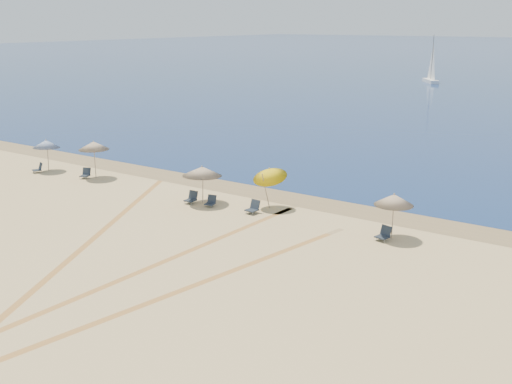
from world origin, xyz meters
TOP-DOWN VIEW (x-y plane):
  - wet_sand at (0.00, 24.00)m, footprint 500.00×500.00m
  - umbrella_0 at (-18.12, 20.07)m, footprint 1.89×1.91m
  - umbrella_1 at (-13.73, 20.60)m, footprint 2.07×2.07m
  - umbrella_2 at (-3.85, 20.04)m, footprint 2.34×2.36m
  - umbrella_3 at (-0.03, 21.40)m, footprint 1.98×2.05m
  - umbrella_4 at (7.77, 20.57)m, footprint 1.94×1.94m
  - chair_0 at (-18.32, 19.37)m, footprint 0.80×0.85m
  - chair_1 at (-14.29, 20.19)m, footprint 0.78×0.84m
  - chair_2 at (-4.40, 19.67)m, footprint 0.63×0.73m
  - chair_3 at (-3.05, 19.80)m, footprint 0.65×0.72m
  - chair_4 at (-0.26, 20.12)m, footprint 0.68×0.78m
  - chair_5 at (7.55, 20.11)m, footprint 0.73×0.81m
  - sailboat_2 at (-16.30, 99.15)m, footprint 4.26×5.26m
  - tire_tracks at (-0.59, 8.79)m, footprint 42.01×41.62m

SIDE VIEW (x-z plane):
  - tire_tracks at x=-0.59m, z-range 0.00..0.00m
  - wet_sand at x=0.00m, z-range 0.00..0.00m
  - chair_3 at x=-3.05m, z-range -0.04..0.61m
  - chair_0 at x=-18.32m, z-range -0.04..0.65m
  - chair_1 at x=-14.29m, z-range -0.04..0.65m
  - chair_5 at x=7.55m, z-range -0.04..0.67m
  - chair_2 at x=-4.40m, z-range -0.04..0.68m
  - chair_4 at x=-0.26m, z-range -0.04..0.70m
  - umbrella_2 at x=-3.85m, z-range 0.80..3.09m
  - umbrella_0 at x=-18.12m, z-range 0.82..3.15m
  - umbrella_4 at x=7.77m, z-range 0.83..3.18m
  - umbrella_3 at x=-0.03m, z-range 0.74..3.42m
  - umbrella_1 at x=-13.73m, z-range 0.96..3.58m
  - sailboat_2 at x=-16.30m, z-range -1.60..6.52m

